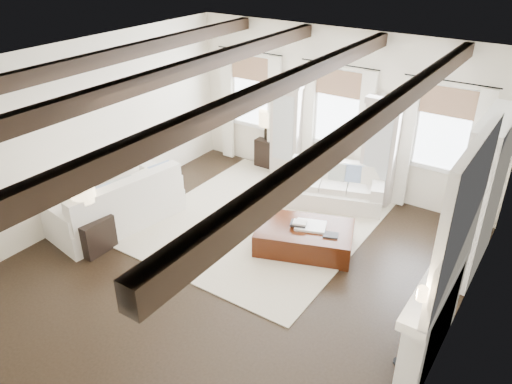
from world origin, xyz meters
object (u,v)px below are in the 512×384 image
Objects in this scene: sofa_left at (119,205)px; side_table_back at (267,152)px; side_table_front at (90,233)px; ottoman at (305,238)px; sofa_back at (334,188)px.

sofa_left is 3.82× the size of side_table_back.
side_table_front is (0.16, -0.79, -0.11)m from sofa_left.
side_table_back is at bearing 81.60° from side_table_front.
ottoman is at bearing 33.65° from side_table_front.
sofa_left is at bearing -134.36° from sofa_back.
side_table_back is at bearing 113.41° from ottoman.
sofa_left is 1.56× the size of ottoman.
sofa_left is at bearing 101.39° from side_table_front.
sofa_back is at bearing 45.64° from sofa_left.
sofa_back is 3.41× the size of side_table_front.
side_table_front is (-2.99, -1.99, 0.09)m from ottoman.
ottoman is at bearing -80.31° from sofa_back.
side_table_back is (0.82, 3.66, -0.08)m from sofa_left.
ottoman is (0.29, -1.72, -0.12)m from sofa_back.
ottoman is 2.64× the size of side_table_front.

